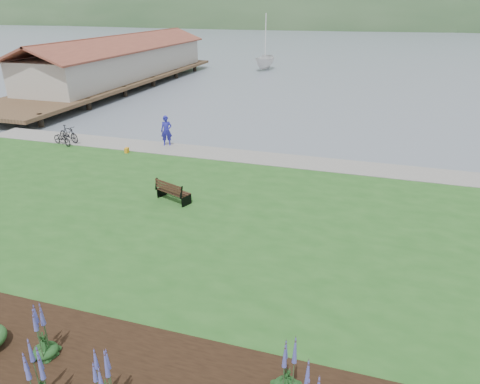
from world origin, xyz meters
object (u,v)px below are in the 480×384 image
object	(u,v)px
person	(166,128)
sailboat	(265,70)
bicycle_a	(62,138)
park_bench	(172,191)

from	to	relation	value
person	sailboat	size ratio (longest dim) A/B	0.09
sailboat	bicycle_a	bearing A→B (deg)	-91.54
park_bench	bicycle_a	size ratio (longest dim) A/B	1.06
bicycle_a	sailboat	distance (m)	38.51
person	sailboat	distance (m)	36.65
park_bench	bicycle_a	distance (m)	11.65
person	bicycle_a	xyz separation A→B (m)	(-6.35, -1.83, -0.67)
sailboat	park_bench	bearing A→B (deg)	-77.64
person	park_bench	bearing A→B (deg)	-83.73
person	bicycle_a	world-z (taller)	person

